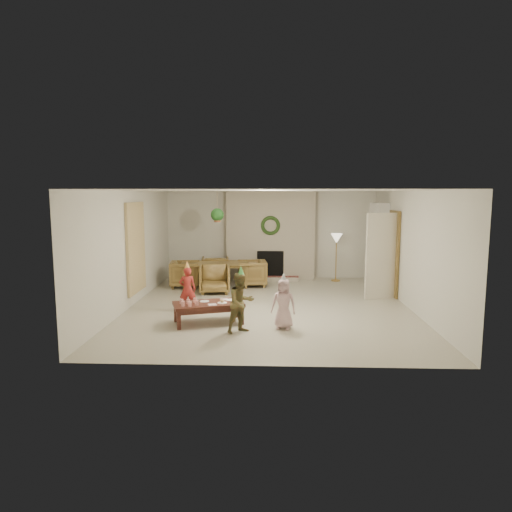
{
  "coord_description": "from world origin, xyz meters",
  "views": [
    {
      "loc": [
        0.1,
        -9.73,
        2.44
      ],
      "look_at": [
        -0.3,
        0.4,
        1.05
      ],
      "focal_mm": 32.07,
      "sensor_mm": 36.0,
      "label": 1
    }
  ],
  "objects_px": {
    "dining_table": "(215,275)",
    "dining_chair_right": "(252,273)",
    "dining_chair_left": "(185,274)",
    "coffee_table_top": "(208,304)",
    "dining_chair_far": "(215,269)",
    "child_pink": "(284,304)",
    "child_red": "(188,290)",
    "child_plaid": "(241,303)",
    "dining_chair_near": "(215,279)"
  },
  "relations": [
    {
      "from": "dining_chair_far",
      "to": "child_red",
      "type": "relative_size",
      "value": 0.8
    },
    {
      "from": "coffee_table_top",
      "to": "child_red",
      "type": "distance_m",
      "value": 0.97
    },
    {
      "from": "child_red",
      "to": "dining_chair_left",
      "type": "bearing_deg",
      "value": -82.77
    },
    {
      "from": "dining_table",
      "to": "child_plaid",
      "type": "bearing_deg",
      "value": -82.98
    },
    {
      "from": "dining_chair_right",
      "to": "child_plaid",
      "type": "height_order",
      "value": "child_plaid"
    },
    {
      "from": "dining_chair_far",
      "to": "child_pink",
      "type": "height_order",
      "value": "child_pink"
    },
    {
      "from": "dining_table",
      "to": "dining_chair_far",
      "type": "distance_m",
      "value": 0.78
    },
    {
      "from": "child_plaid",
      "to": "coffee_table_top",
      "type": "bearing_deg",
      "value": 102.57
    },
    {
      "from": "dining_table",
      "to": "dining_chair_near",
      "type": "height_order",
      "value": "dining_chair_near"
    },
    {
      "from": "dining_chair_near",
      "to": "child_plaid",
      "type": "xyz_separation_m",
      "value": [
        0.89,
        -3.22,
        0.19
      ]
    },
    {
      "from": "dining_table",
      "to": "coffee_table_top",
      "type": "relative_size",
      "value": 1.38
    },
    {
      "from": "coffee_table_top",
      "to": "child_red",
      "type": "relative_size",
      "value": 1.36
    },
    {
      "from": "child_plaid",
      "to": "dining_chair_far",
      "type": "bearing_deg",
      "value": 65.17
    },
    {
      "from": "dining_chair_right",
      "to": "child_red",
      "type": "bearing_deg",
      "value": -30.18
    },
    {
      "from": "dining_table",
      "to": "child_plaid",
      "type": "distance_m",
      "value": 4.12
    },
    {
      "from": "dining_chair_far",
      "to": "coffee_table_top",
      "type": "bearing_deg",
      "value": 88.79
    },
    {
      "from": "dining_table",
      "to": "dining_chair_right",
      "type": "bearing_deg",
      "value": 0.0
    },
    {
      "from": "dining_chair_near",
      "to": "child_plaid",
      "type": "relative_size",
      "value": 0.71
    },
    {
      "from": "dining_table",
      "to": "dining_chair_right",
      "type": "relative_size",
      "value": 2.34
    },
    {
      "from": "dining_chair_far",
      "to": "dining_chair_right",
      "type": "xyz_separation_m",
      "value": [
        1.06,
        -0.66,
        0.0
      ]
    },
    {
      "from": "dining_chair_near",
      "to": "dining_chair_far",
      "type": "bearing_deg",
      "value": 90.0
    },
    {
      "from": "child_red",
      "to": "child_plaid",
      "type": "xyz_separation_m",
      "value": [
        1.21,
        -1.36,
        0.06
      ]
    },
    {
      "from": "dining_table",
      "to": "child_red",
      "type": "xyz_separation_m",
      "value": [
        -0.23,
        -2.64,
        0.16
      ]
    },
    {
      "from": "coffee_table_top",
      "to": "child_pink",
      "type": "bearing_deg",
      "value": -29.74
    },
    {
      "from": "dining_chair_left",
      "to": "coffee_table_top",
      "type": "distance_m",
      "value": 3.53
    },
    {
      "from": "dining_chair_right",
      "to": "child_plaid",
      "type": "bearing_deg",
      "value": -6.61
    },
    {
      "from": "child_plaid",
      "to": "child_red",
      "type": "bearing_deg",
      "value": 94.14
    },
    {
      "from": "dining_chair_left",
      "to": "child_plaid",
      "type": "height_order",
      "value": "child_plaid"
    },
    {
      "from": "coffee_table_top",
      "to": "child_plaid",
      "type": "bearing_deg",
      "value": -58.11
    },
    {
      "from": "dining_chair_left",
      "to": "dining_chair_right",
      "type": "height_order",
      "value": "same"
    },
    {
      "from": "dining_chair_near",
      "to": "child_pink",
      "type": "relative_size",
      "value": 0.83
    },
    {
      "from": "dining_chair_left",
      "to": "dining_chair_near",
      "type": "bearing_deg",
      "value": -135.0
    },
    {
      "from": "dining_table",
      "to": "dining_chair_left",
      "type": "bearing_deg",
      "value": 180.0
    },
    {
      "from": "dining_table",
      "to": "child_red",
      "type": "distance_m",
      "value": 2.66
    },
    {
      "from": "dining_chair_far",
      "to": "coffee_table_top",
      "type": "xyz_separation_m",
      "value": [
        0.41,
        -4.22,
        0.02
      ]
    },
    {
      "from": "dining_table",
      "to": "dining_chair_near",
      "type": "bearing_deg",
      "value": -90.0
    },
    {
      "from": "dining_chair_far",
      "to": "child_plaid",
      "type": "relative_size",
      "value": 0.71
    },
    {
      "from": "dining_table",
      "to": "dining_chair_far",
      "type": "xyz_separation_m",
      "value": [
        -0.09,
        0.78,
        0.03
      ]
    },
    {
      "from": "dining_chair_left",
      "to": "coffee_table_top",
      "type": "relative_size",
      "value": 0.59
    },
    {
      "from": "dining_chair_far",
      "to": "child_red",
      "type": "bearing_deg",
      "value": 81.01
    },
    {
      "from": "dining_chair_left",
      "to": "dining_chair_right",
      "type": "bearing_deg",
      "value": -90.0
    },
    {
      "from": "dining_chair_near",
      "to": "dining_chair_far",
      "type": "height_order",
      "value": "same"
    },
    {
      "from": "dining_chair_far",
      "to": "child_pink",
      "type": "distance_m",
      "value": 4.86
    },
    {
      "from": "dining_chair_near",
      "to": "child_plaid",
      "type": "height_order",
      "value": "child_plaid"
    },
    {
      "from": "dining_chair_far",
      "to": "dining_chair_right",
      "type": "height_order",
      "value": "same"
    },
    {
      "from": "dining_chair_left",
      "to": "dining_chair_far",
      "type": "bearing_deg",
      "value": -45.0
    },
    {
      "from": "dining_chair_right",
      "to": "child_red",
      "type": "xyz_separation_m",
      "value": [
        -1.19,
        -2.76,
        0.13
      ]
    },
    {
      "from": "dining_chair_left",
      "to": "coffee_table_top",
      "type": "height_order",
      "value": "dining_chair_left"
    },
    {
      "from": "dining_chair_right",
      "to": "dining_chair_far",
      "type": "bearing_deg",
      "value": -128.66
    },
    {
      "from": "dining_chair_right",
      "to": "child_pink",
      "type": "distance_m",
      "value": 3.92
    }
  ]
}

